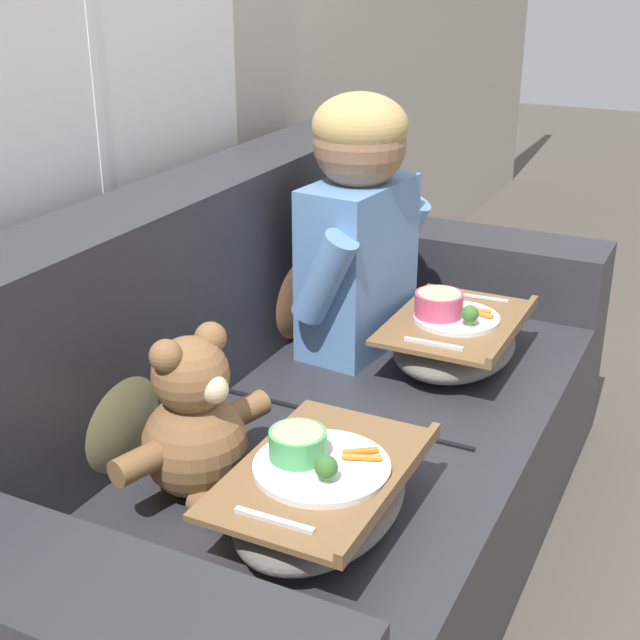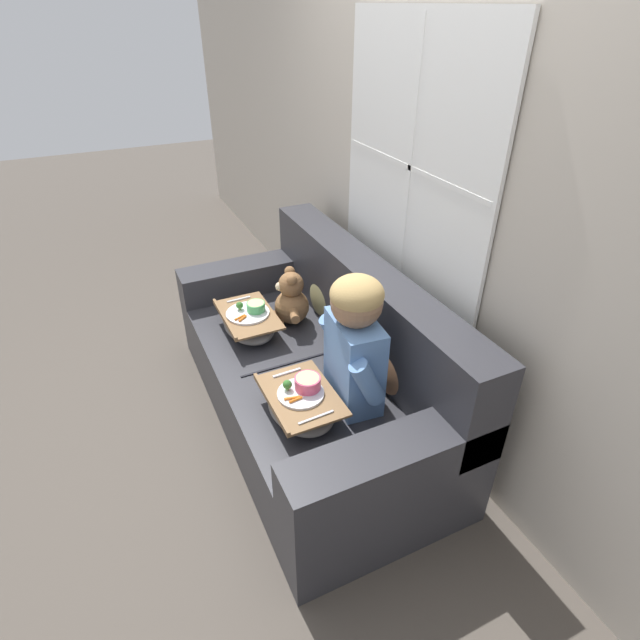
% 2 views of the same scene
% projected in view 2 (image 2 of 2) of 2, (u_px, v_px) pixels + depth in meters
% --- Properties ---
extents(ground_plane, '(14.00, 14.00, 0.00)m').
position_uv_depth(ground_plane, '(306.00, 416.00, 2.91)').
color(ground_plane, '#4C443D').
extents(wall_back_with_window, '(8.00, 0.08, 2.60)m').
position_uv_depth(wall_back_with_window, '(417.00, 182.00, 2.43)').
color(wall_back_with_window, '#BCB2A3').
rests_on(wall_back_with_window, ground_plane).
extents(couch, '(1.96, 0.94, 0.90)m').
position_uv_depth(couch, '(317.00, 370.00, 2.77)').
color(couch, '#2D2D33').
rests_on(couch, ground_plane).
extents(throw_pillow_behind_child, '(0.35, 0.17, 0.36)m').
position_uv_depth(throw_pillow_behind_child, '(391.00, 360.00, 2.41)').
color(throw_pillow_behind_child, '#B2754C').
rests_on(throw_pillow_behind_child, couch).
extents(throw_pillow_behind_teddy, '(0.32, 0.15, 0.33)m').
position_uv_depth(throw_pillow_behind_teddy, '(323.00, 290.00, 2.99)').
color(throw_pillow_behind_teddy, '#898456').
rests_on(throw_pillow_behind_teddy, couch).
extents(child_figure, '(0.48, 0.25, 0.66)m').
position_uv_depth(child_figure, '(355.00, 336.00, 2.23)').
color(child_figure, '#5B84BC').
rests_on(child_figure, couch).
extents(teddy_bear, '(0.37, 0.26, 0.34)m').
position_uv_depth(teddy_bear, '(291.00, 301.00, 2.93)').
color(teddy_bear, brown).
rests_on(teddy_bear, couch).
extents(lap_tray_child, '(0.43, 0.30, 0.19)m').
position_uv_depth(lap_tray_child, '(301.00, 403.00, 2.29)').
color(lap_tray_child, slate).
rests_on(lap_tray_child, child_figure).
extents(lap_tray_teddy, '(0.45, 0.29, 0.19)m').
position_uv_depth(lap_tray_teddy, '(249.00, 322.00, 2.87)').
color(lap_tray_teddy, slate).
rests_on(lap_tray_teddy, teddy_bear).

